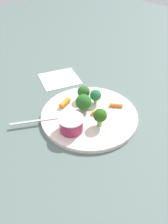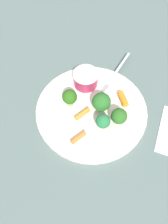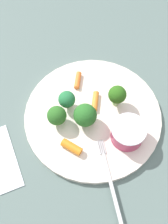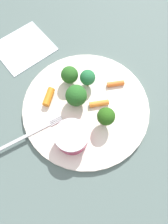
% 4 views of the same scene
% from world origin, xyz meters
% --- Properties ---
extents(ground_plane, '(2.40, 2.40, 0.00)m').
position_xyz_m(ground_plane, '(0.00, 0.00, 0.00)').
color(ground_plane, '#52645F').
extents(plate, '(0.28, 0.28, 0.01)m').
position_xyz_m(plate, '(0.00, 0.00, 0.01)').
color(plate, silver).
rests_on(plate, ground_plane).
extents(sauce_cup, '(0.07, 0.07, 0.04)m').
position_xyz_m(sauce_cup, '(0.01, -0.08, 0.03)').
color(sauce_cup, '#9F2548').
rests_on(sauce_cup, plate).
extents(broccoli_floret_0, '(0.05, 0.05, 0.05)m').
position_xyz_m(broccoli_floret_0, '(-0.02, 0.00, 0.04)').
color(broccoli_floret_0, '#92C258').
rests_on(broccoli_floret_0, plate).
extents(broccoli_floret_1, '(0.03, 0.03, 0.04)m').
position_xyz_m(broccoli_floret_1, '(-0.02, 0.05, 0.04)').
color(broccoli_floret_1, '#99AC60').
rests_on(broccoli_floret_1, plate).
extents(broccoli_floret_2, '(0.04, 0.04, 0.05)m').
position_xyz_m(broccoli_floret_2, '(0.05, -0.02, 0.04)').
color(broccoli_floret_2, '#83BB6B').
rests_on(broccoli_floret_2, plate).
extents(broccoli_floret_3, '(0.04, 0.04, 0.05)m').
position_xyz_m(broccoli_floret_3, '(-0.06, 0.04, 0.04)').
color(broccoli_floret_3, '#96B173').
rests_on(broccoli_floret_3, plate).
extents(carrot_stick_0, '(0.02, 0.04, 0.02)m').
position_xyz_m(carrot_stick_0, '(-0.08, -0.02, 0.02)').
color(carrot_stick_0, orange).
rests_on(carrot_stick_0, plate).
extents(carrot_stick_1, '(0.04, 0.03, 0.01)m').
position_xyz_m(carrot_stick_1, '(0.02, 0.02, 0.02)').
color(carrot_stick_1, orange).
rests_on(carrot_stick_1, plate).
extents(carrot_stick_2, '(0.04, 0.03, 0.01)m').
position_xyz_m(carrot_stick_2, '(0.04, 0.08, 0.02)').
color(carrot_stick_2, orange).
rests_on(carrot_stick_2, plate).
extents(fork, '(0.10, 0.14, 0.00)m').
position_xyz_m(fork, '(-0.08, -0.11, 0.01)').
color(fork, '#BAB9BC').
rests_on(fork, plate).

